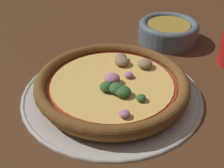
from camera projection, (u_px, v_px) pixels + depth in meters
ground_plane at (112, 94)px, 0.61m from camera, size 3.00×3.00×0.00m
pizza_tray at (112, 93)px, 0.61m from camera, size 0.35×0.35×0.01m
pizza at (112, 84)px, 0.60m from camera, size 0.30×0.30×0.04m
bowl_near at (168, 31)px, 0.79m from camera, size 0.15×0.15×0.05m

